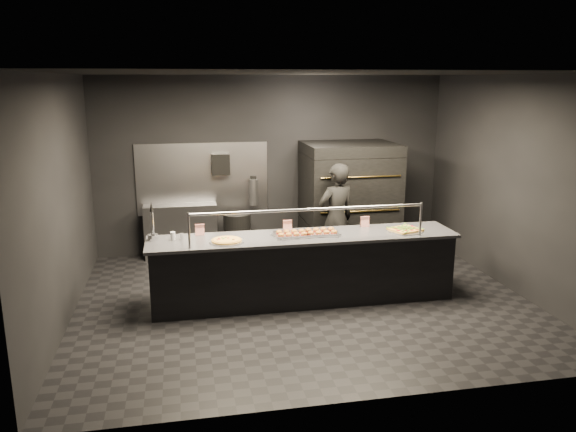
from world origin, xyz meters
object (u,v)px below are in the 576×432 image
Objects in this scene: pizza_oven at (349,199)px; slider_tray_b at (321,232)px; service_counter at (304,268)px; beer_tap at (153,229)px; fire_extinguisher at (253,192)px; worker at (336,219)px; towel_dispenser at (221,164)px; slider_tray_a at (292,234)px; round_pizza at (227,241)px; trash_bin at (237,236)px; prep_shelf at (181,231)px; square_pizza at (405,230)px.

slider_tray_b is (-0.96, -1.89, -0.02)m from pizza_oven.
beer_tap is (-1.95, 0.15, 0.60)m from service_counter.
fire_extinguisher is 0.30× the size of worker.
beer_tap is 2.85m from worker.
beer_tap is (-1.05, -2.24, -0.48)m from towel_dispenser.
towel_dispenser is 2.57m from slider_tray_a.
slider_tray_b reaches higher than slider_tray_a.
trash_bin is at bearing 80.73° from round_pizza.
prep_shelf is at bearing -47.11° from worker.
fire_extinguisher is 2.76m from beer_tap.
prep_shelf is at bearing 128.55° from slider_tray_b.
slider_tray_b reaches higher than trash_bin.
service_counter is 9.26× the size of round_pizza.
trash_bin is at bearing -14.32° from prep_shelf.
pizza_oven is 0.97m from worker.
beer_tap reaches higher than prep_shelf.
worker reaches higher than service_counter.
beer_tap is (-3.15, -1.75, 0.10)m from pizza_oven.
slider_tray_a is (1.78, -0.15, -0.12)m from beer_tap.
round_pizza is at bearing -178.64° from square_pizza.
pizza_oven is 2.12m from slider_tray_b.
square_pizza is (3.00, -2.37, 0.49)m from prep_shelf.
service_counter is 2.82m from prep_shelf.
round_pizza reaches higher than prep_shelf.
pizza_oven is 1.59× the size of prep_shelf.
prep_shelf is 2.29× the size of slider_tray_a.
slider_tray_a is 1.09× the size of square_pizza.
service_counter is 2.40× the size of worker.
square_pizza is (1.57, -0.05, -0.01)m from slider_tray_a.
pizza_oven is 5.46× the size of towel_dispenser.
towel_dispenser reaches higher than trash_bin.
towel_dispenser is 0.79× the size of round_pizza.
towel_dispenser is at bearing 64.91° from beer_tap.
towel_dispenser is at bearing 5.71° from prep_shelf.
pizza_oven is at bearing 54.24° from slider_tray_a.
pizza_oven reaches higher than towel_dispenser.
towel_dispenser is 0.20× the size of worker.
trash_bin is at bearing -135.70° from fire_extinguisher.
fire_extinguisher is at bearing -69.65° from worker.
service_counter reaches higher than prep_shelf.
service_counter is 2.19m from trash_bin.
towel_dispenser is 2.52m from beer_tap.
beer_tap reaches higher than trash_bin.
square_pizza is at bearing 102.00° from worker.
pizza_oven is 3.61m from beer_tap.
fire_extinguisher reaches higher than trash_bin.
fire_extinguisher is at bearing 162.11° from pizza_oven.
round_pizza is 0.92× the size of square_pizza.
beer_tap is at bearing -0.10° from worker.
beer_tap reaches higher than square_pizza.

